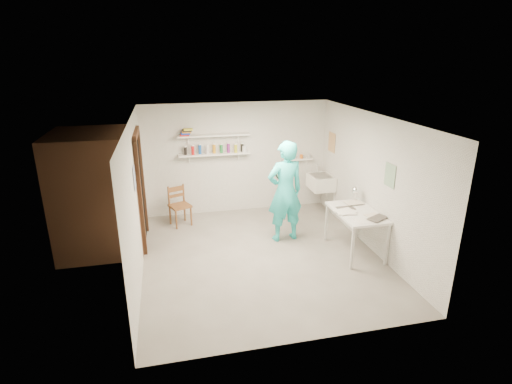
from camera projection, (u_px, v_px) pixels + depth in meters
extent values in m
cube|color=slate|center=(261.00, 256.00, 6.98)|extent=(4.00, 4.50, 0.02)
cube|color=silver|center=(262.00, 118.00, 6.18)|extent=(4.00, 4.50, 0.02)
cube|color=silver|center=(237.00, 158.00, 8.66)|extent=(4.00, 0.02, 2.40)
cube|color=silver|center=(309.00, 255.00, 4.50)|extent=(4.00, 0.02, 2.40)
cube|color=silver|center=(135.00, 201.00, 6.16)|extent=(0.02, 4.50, 2.40)
cube|color=silver|center=(372.00, 183.00, 7.01)|extent=(0.02, 4.50, 2.40)
cube|color=black|center=(141.00, 191.00, 7.19)|extent=(0.02, 0.90, 2.00)
cube|color=brown|center=(99.00, 191.00, 7.03)|extent=(1.40, 1.50, 2.10)
cube|color=brown|center=(136.00, 133.00, 6.85)|extent=(0.06, 1.05, 0.10)
cube|color=brown|center=(141.00, 200.00, 6.74)|extent=(0.06, 0.10, 2.00)
cube|color=brown|center=(143.00, 183.00, 7.66)|extent=(0.06, 0.10, 2.00)
cube|color=white|center=(215.00, 154.00, 8.39)|extent=(1.50, 0.22, 0.03)
cube|color=white|center=(214.00, 135.00, 8.26)|extent=(1.50, 0.22, 0.03)
cube|color=white|center=(297.00, 159.00, 8.89)|extent=(0.70, 0.14, 0.03)
cube|color=#334C7F|center=(134.00, 178.00, 6.09)|extent=(0.01, 0.28, 0.36)
cube|color=#995933|center=(332.00, 142.00, 8.54)|extent=(0.01, 0.34, 0.42)
cube|color=#3F724C|center=(390.00, 175.00, 6.40)|extent=(0.01, 0.30, 0.38)
cube|color=white|center=(321.00, 182.00, 8.68)|extent=(0.48, 0.60, 0.30)
imported|color=#2AD2D1|center=(285.00, 192.00, 7.31)|extent=(0.75, 0.55, 1.90)
cylinder|color=#C9B489|center=(284.00, 172.00, 7.42)|extent=(0.34, 0.08, 0.34)
cube|color=brown|center=(180.00, 206.00, 8.12)|extent=(0.50, 0.49, 0.83)
cube|color=silver|center=(355.00, 232.00, 6.99)|extent=(0.70, 1.16, 0.78)
sphere|color=white|center=(356.00, 190.00, 7.26)|extent=(0.15, 0.15, 0.15)
cylinder|color=black|center=(184.00, 151.00, 8.22)|extent=(0.06, 0.06, 0.17)
cylinder|color=red|center=(192.00, 151.00, 8.26)|extent=(0.06, 0.06, 0.17)
cylinder|color=blue|center=(199.00, 150.00, 8.29)|extent=(0.06, 0.06, 0.17)
cylinder|color=white|center=(207.00, 150.00, 8.32)|extent=(0.06, 0.06, 0.17)
cylinder|color=orange|center=(214.00, 149.00, 8.35)|extent=(0.06, 0.06, 0.17)
cylinder|color=#268C3F|center=(222.00, 149.00, 8.39)|extent=(0.06, 0.06, 0.17)
cylinder|color=#8C268C|center=(229.00, 149.00, 8.42)|extent=(0.06, 0.06, 0.17)
cylinder|color=gold|center=(236.00, 148.00, 8.45)|extent=(0.06, 0.06, 0.17)
cylinder|color=black|center=(243.00, 148.00, 8.49)|extent=(0.06, 0.06, 0.17)
cube|color=red|center=(184.00, 135.00, 8.12)|extent=(0.18, 0.14, 0.03)
cube|color=#1933A5|center=(185.00, 134.00, 8.12)|extent=(0.18, 0.14, 0.03)
cube|color=orange|center=(186.00, 132.00, 8.11)|extent=(0.18, 0.14, 0.03)
cube|color=black|center=(187.00, 131.00, 8.11)|extent=(0.18, 0.14, 0.03)
cube|color=yellow|center=(188.00, 129.00, 8.10)|extent=(0.18, 0.14, 0.03)
cylinder|color=silver|center=(288.00, 157.00, 8.83)|extent=(0.07, 0.07, 0.09)
cylinder|color=#335999|center=(294.00, 157.00, 8.86)|extent=(0.07, 0.07, 0.09)
cylinder|color=orange|center=(300.00, 156.00, 8.89)|extent=(0.07, 0.07, 0.09)
cylinder|color=#999999|center=(306.00, 156.00, 8.91)|extent=(0.07, 0.07, 0.09)
cube|color=silver|center=(357.00, 211.00, 6.86)|extent=(0.30, 0.22, 0.00)
cube|color=#4C4742|center=(357.00, 211.00, 6.86)|extent=(0.30, 0.22, 0.00)
cube|color=beige|center=(357.00, 211.00, 6.86)|extent=(0.30, 0.22, 0.00)
cube|color=#383330|center=(357.00, 211.00, 6.86)|extent=(0.30, 0.22, 0.00)
cube|color=silver|center=(357.00, 211.00, 6.86)|extent=(0.30, 0.22, 0.00)
cube|color=silver|center=(357.00, 210.00, 6.86)|extent=(0.30, 0.22, 0.00)
cube|color=#4C4742|center=(357.00, 210.00, 6.86)|extent=(0.30, 0.22, 0.00)
cube|color=beige|center=(357.00, 210.00, 6.85)|extent=(0.30, 0.22, 0.00)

